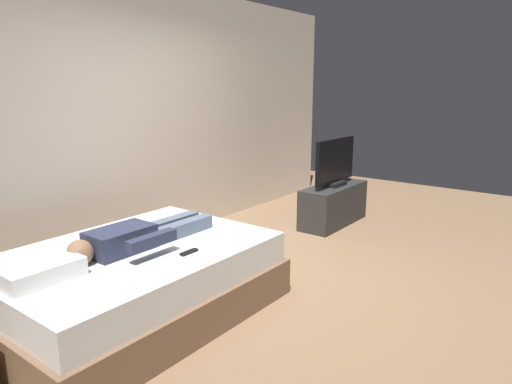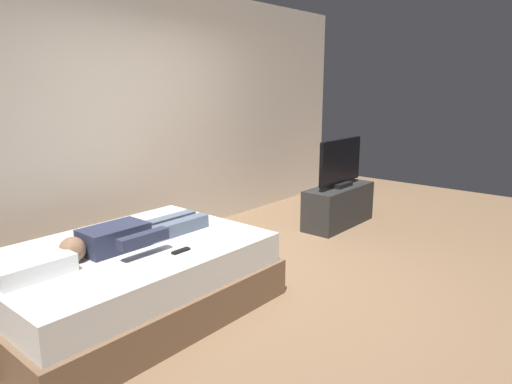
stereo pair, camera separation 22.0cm
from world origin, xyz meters
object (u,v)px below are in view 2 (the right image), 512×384
person (130,235)px  remote (181,251)px  bed (129,280)px  tv (340,164)px  pillow (30,266)px  tv_stand (339,206)px

person → remote: person is taller
bed → person: person is taller
person → tv: 3.02m
pillow → tv_stand: size_ratio=0.44×
person → tv_stand: 3.04m
person → tv: tv is taller
tv → tv_stand: bearing=180.0°
bed → remote: bearing=-66.5°
person → remote: bearing=-69.5°
bed → tv: 3.09m
bed → tv: bearing=-1.3°
bed → person: (0.03, -0.01, 0.36)m
bed → tv: (3.05, -0.07, 0.52)m
tv_stand → tv: size_ratio=1.25×
person → tv: (3.02, -0.06, 0.16)m
tv → remote: bearing=-173.2°
pillow → tv_stand: pillow is taller
bed → person: 0.36m
pillow → person: (0.75, -0.01, 0.02)m
person → remote: size_ratio=8.40×
bed → pillow: size_ratio=4.35×
pillow → tv: tv is taller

